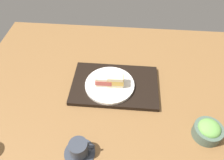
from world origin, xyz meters
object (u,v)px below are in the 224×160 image
sandwich_far (104,80)px  salad_bowl (208,130)px  sandwich_plate (110,85)px  coffee_cup (79,149)px  sandwich_near (115,80)px

sandwich_far → salad_bowl: 49.48cm
sandwich_plate → sandwich_far: size_ratio=3.04×
sandwich_far → coffee_cup: size_ratio=0.64×
salad_bowl → coffee_cup: (50.05, 12.17, -0.28)cm
sandwich_near → coffee_cup: bearing=71.9°
sandwich_plate → sandwich_near: (-2.73, -0.03, 3.61)cm
salad_bowl → coffee_cup: salad_bowl is taller
sandwich_near → sandwich_plate: bearing=0.6°
sandwich_plate → sandwich_near: size_ratio=2.95×
sandwich_near → coffee_cup: 35.84cm
sandwich_plate → coffee_cup: (8.39, 33.90, 0.49)cm
sandwich_plate → coffee_cup: 34.93cm
sandwich_plate → salad_bowl: salad_bowl is taller
sandwich_far → coffee_cup: 34.46cm
coffee_cup → sandwich_far: bearing=-99.5°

